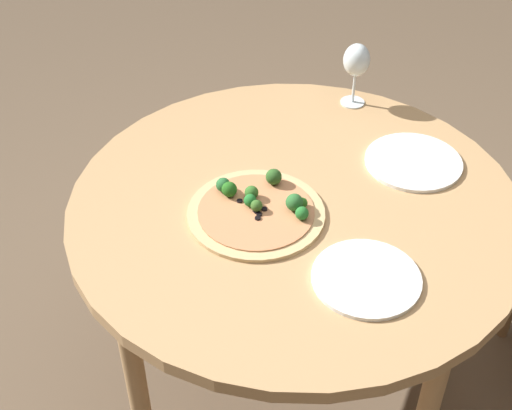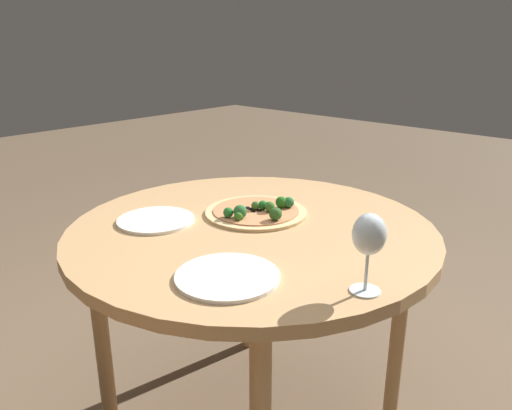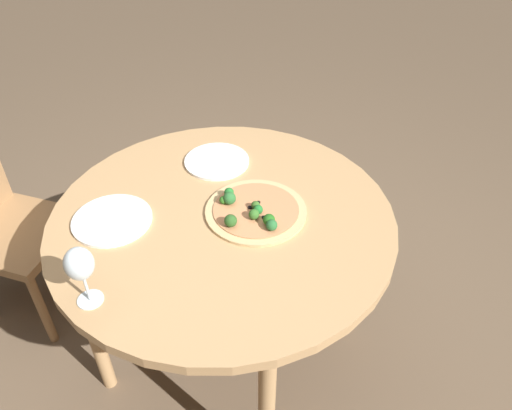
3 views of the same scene
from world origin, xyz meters
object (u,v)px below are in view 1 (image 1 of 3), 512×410
Objects in this scene: wine_glass at (356,62)px; plate_far at (366,278)px; pizza at (258,209)px; plate_near at (413,162)px.

wine_glass is 0.72m from plate_far.
plate_far is (-0.26, 0.19, -0.01)m from pizza.
pizza is 1.31× the size of plate_near.
pizza is 1.76× the size of wine_glass.
wine_glass is 0.34m from plate_near.
plate_far is at bearing 74.82° from plate_near.
pizza reaches higher than plate_near.
wine_glass is at bearing -86.36° from plate_far.
plate_far is (0.12, 0.43, 0.00)m from plate_near.
plate_far is at bearing 93.64° from wine_glass.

